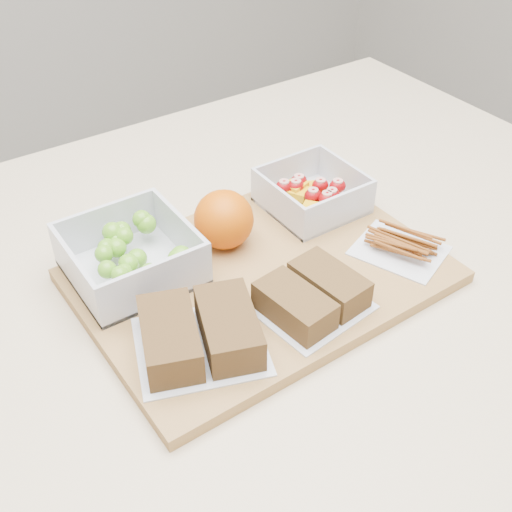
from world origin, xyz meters
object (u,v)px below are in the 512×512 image
object	(u,v)px
sandwich_bag_center	(312,296)
grape_container	(133,255)
pretzel_bag	(400,244)
sandwich_bag_left	(200,333)
cutting_board	(261,276)
fruit_container	(312,194)
orange	(224,219)

from	to	relation	value
sandwich_bag_center	grape_container	bearing A→B (deg)	129.32
grape_container	pretzel_bag	bearing A→B (deg)	-27.09
sandwich_bag_left	sandwich_bag_center	world-z (taller)	sandwich_bag_left
grape_container	sandwich_bag_center	size ratio (longest dim) A/B	1.10
cutting_board	pretzel_bag	size ratio (longest dim) A/B	3.20
cutting_board	grape_container	bearing A→B (deg)	145.63
grape_container	pretzel_bag	distance (m)	0.33
fruit_container	orange	xyz separation A→B (m)	(-0.14, -0.00, 0.02)
cutting_board	orange	world-z (taller)	orange
pretzel_bag	sandwich_bag_center	bearing A→B (deg)	-173.04
fruit_container	sandwich_bag_left	size ratio (longest dim) A/B	0.72
grape_container	pretzel_bag	xyz separation A→B (m)	(0.29, -0.15, -0.01)
grape_container	fruit_container	bearing A→B (deg)	-1.94
sandwich_bag_center	cutting_board	bearing A→B (deg)	97.28
fruit_container	orange	distance (m)	0.14
cutting_board	orange	xyz separation A→B (m)	(-0.01, 0.07, 0.05)
grape_container	orange	distance (m)	0.12
sandwich_bag_left	grape_container	bearing A→B (deg)	91.39
sandwich_bag_left	sandwich_bag_center	xyz separation A→B (m)	(0.13, -0.02, -0.00)
sandwich_bag_left	sandwich_bag_center	bearing A→B (deg)	-7.42
cutting_board	orange	bearing A→B (deg)	95.34
sandwich_bag_center	pretzel_bag	world-z (taller)	sandwich_bag_center
sandwich_bag_left	sandwich_bag_center	size ratio (longest dim) A/B	1.30
cutting_board	sandwich_bag_center	xyz separation A→B (m)	(0.01, -0.08, 0.03)
fruit_container	pretzel_bag	size ratio (longest dim) A/B	0.91
orange	sandwich_bag_left	bearing A→B (deg)	-130.00
pretzel_bag	cutting_board	bearing A→B (deg)	158.35
orange	sandwich_bag_center	xyz separation A→B (m)	(0.02, -0.15, -0.02)
grape_container	sandwich_bag_center	xyz separation A→B (m)	(0.14, -0.17, -0.01)
fruit_container	sandwich_bag_left	bearing A→B (deg)	-151.19
cutting_board	grape_container	xyz separation A→B (m)	(-0.13, 0.08, 0.03)
pretzel_bag	fruit_container	bearing A→B (deg)	102.21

